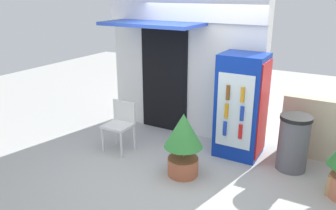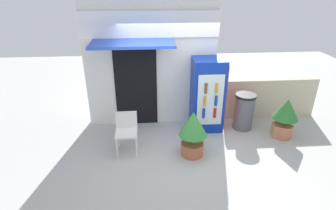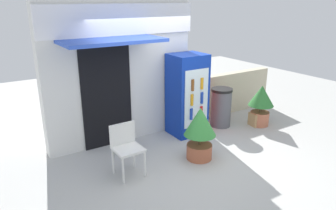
% 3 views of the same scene
% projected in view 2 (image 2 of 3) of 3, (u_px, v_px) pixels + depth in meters
% --- Properties ---
extents(ground, '(16.00, 16.00, 0.00)m').
position_uv_depth(ground, '(178.00, 150.00, 5.97)').
color(ground, '#B2B2AD').
extents(storefront_building, '(3.12, 1.20, 3.11)m').
position_uv_depth(storefront_building, '(150.00, 61.00, 6.54)').
color(storefront_building, silver).
rests_on(storefront_building, ground).
extents(drink_cooler, '(0.75, 0.70, 1.76)m').
position_uv_depth(drink_cooler, '(208.00, 95.00, 6.50)').
color(drink_cooler, '#0C2D9E').
rests_on(drink_cooler, ground).
extents(plastic_chair, '(0.46, 0.45, 0.87)m').
position_uv_depth(plastic_chair, '(126.00, 129.00, 5.75)').
color(plastic_chair, silver).
rests_on(plastic_chair, ground).
extents(potted_plant_near_shop, '(0.59, 0.59, 1.00)m').
position_uv_depth(potted_plant_near_shop, '(193.00, 130.00, 5.60)').
color(potted_plant_near_shop, '#AD5B3D').
rests_on(potted_plant_near_shop, ground).
extents(potted_plant_curbside, '(0.58, 0.58, 0.96)m').
position_uv_depth(potted_plant_curbside, '(286.00, 115.00, 6.25)').
color(potted_plant_curbside, '#BC6B4C').
rests_on(potted_plant_curbside, ground).
extents(trash_bin, '(0.49, 0.49, 0.90)m').
position_uv_depth(trash_bin, '(244.00, 111.00, 6.66)').
color(trash_bin, '#595960').
rests_on(trash_bin, ground).
extents(stone_boundary_wall, '(2.40, 0.21, 1.04)m').
position_uv_depth(stone_boundary_wall, '(270.00, 98.00, 7.24)').
color(stone_boundary_wall, beige).
rests_on(stone_boundary_wall, ground).
extents(cardboard_box, '(0.37, 0.32, 0.31)m').
position_uv_depth(cardboard_box, '(280.00, 130.00, 6.44)').
color(cardboard_box, tan).
rests_on(cardboard_box, ground).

